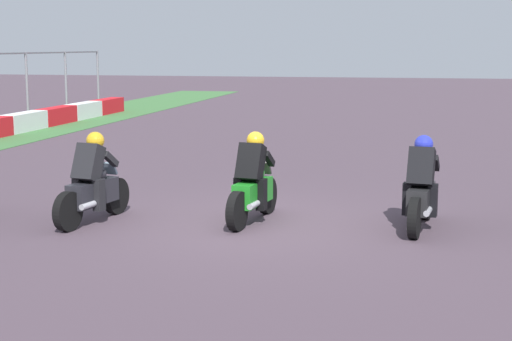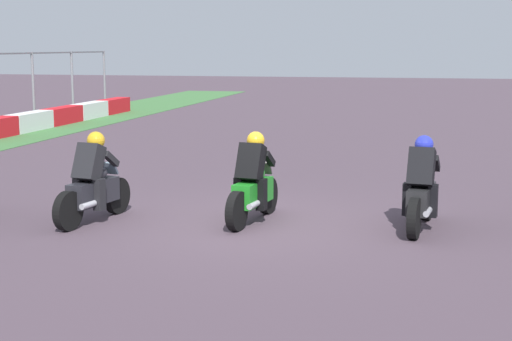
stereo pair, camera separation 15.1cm
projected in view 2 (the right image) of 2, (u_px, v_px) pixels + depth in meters
ground_plane at (257, 224)px, 12.84m from camera, size 120.00×120.00×0.00m
rider_lane_b at (421, 191)px, 12.40m from camera, size 2.04×0.58×1.51m
rider_lane_c at (253, 185)px, 12.92m from camera, size 2.04×0.60×1.51m
rider_lane_d at (93, 185)px, 12.92m from camera, size 2.03×0.61×1.51m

